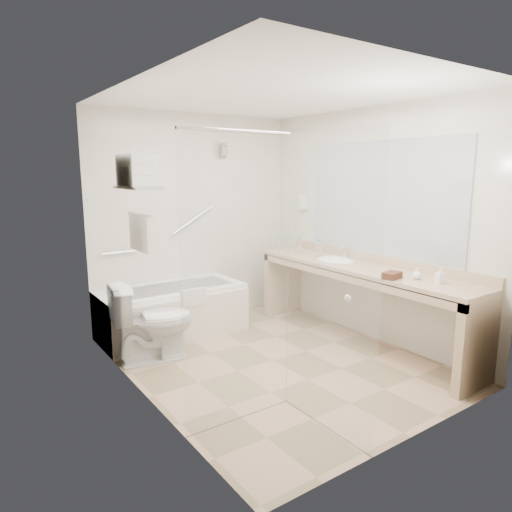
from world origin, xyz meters
TOP-DOWN VIEW (x-y plane):
  - floor at (0.00, 0.00)m, footprint 3.20×3.20m
  - ceiling at (0.00, 0.00)m, footprint 2.60×3.20m
  - wall_back at (0.00, 1.60)m, footprint 2.60×0.10m
  - wall_front at (0.00, -1.60)m, footprint 2.60×0.10m
  - wall_left at (-1.30, 0.00)m, footprint 0.10×3.20m
  - wall_right at (1.30, 0.00)m, footprint 0.10×3.20m
  - bathtub at (-0.50, 1.24)m, footprint 1.60×0.73m
  - grab_bar_short at (-0.95, 1.56)m, footprint 0.40×0.03m
  - grab_bar_long at (-0.05, 1.56)m, footprint 0.53×0.03m
  - shower_enclosure at (-0.63, -0.93)m, footprint 0.96×0.91m
  - towel_shelf at (-1.17, 0.35)m, footprint 0.24×0.55m
  - vanity_counter at (1.02, -0.15)m, footprint 0.55×2.70m
  - sink at (1.05, 0.25)m, footprint 0.40×0.52m
  - faucet at (1.20, 0.25)m, footprint 0.03×0.03m
  - mirror at (1.29, -0.15)m, footprint 0.02×2.00m
  - hairdryer_unit at (1.25, 1.05)m, footprint 0.08×0.10m
  - toilet at (-0.95, 0.70)m, footprint 0.84×0.55m
  - amenity_basket at (0.84, -0.70)m, footprint 0.20×0.16m
  - soap_bottle_a at (1.04, -1.07)m, footprint 0.11×0.16m
  - soap_bottle_b at (1.01, -0.85)m, footprint 0.09×0.11m
  - water_bottle_left at (1.01, 0.49)m, footprint 0.07×0.07m
  - water_bottle_mid at (0.90, 1.10)m, footprint 0.06×0.06m
  - water_bottle_right at (1.05, 0.88)m, footprint 0.06×0.06m
  - drinking_glass_near at (0.97, 0.77)m, footprint 0.08×0.08m
  - drinking_glass_far at (1.03, 0.48)m, footprint 0.07×0.07m

SIDE VIEW (x-z plane):
  - floor at x=0.00m, z-range 0.00..0.00m
  - bathtub at x=-0.50m, z-range -0.02..0.57m
  - toilet at x=-0.95m, z-range 0.00..0.77m
  - vanity_counter at x=1.02m, z-range 0.17..1.12m
  - sink at x=1.05m, z-range 0.75..0.89m
  - amenity_basket at x=0.84m, z-range 0.85..0.91m
  - soap_bottle_a at x=1.04m, z-range 0.85..0.92m
  - drinking_glass_far at x=1.03m, z-range 0.85..0.93m
  - soap_bottle_b at x=1.01m, z-range 0.85..0.93m
  - drinking_glass_near at x=0.97m, z-range 0.85..0.94m
  - faucet at x=1.20m, z-range 0.86..1.00m
  - water_bottle_right at x=1.05m, z-range 0.84..1.03m
  - water_bottle_mid at x=0.90m, z-range 0.84..1.03m
  - water_bottle_left at x=1.01m, z-range 0.84..1.05m
  - grab_bar_short at x=-0.95m, z-range 0.93..0.96m
  - shower_enclosure at x=-0.63m, z-range 0.01..2.12m
  - wall_back at x=0.00m, z-range 0.00..2.50m
  - wall_front at x=0.00m, z-range 0.00..2.50m
  - wall_left at x=-1.30m, z-range 0.00..2.50m
  - wall_right at x=1.30m, z-range 0.00..2.50m
  - grab_bar_long at x=-0.05m, z-range 1.09..1.41m
  - hairdryer_unit at x=1.25m, z-range 1.36..1.54m
  - mirror at x=1.29m, z-range 0.95..2.15m
  - towel_shelf at x=-1.17m, z-range 1.35..2.16m
  - ceiling at x=0.00m, z-range 2.45..2.55m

